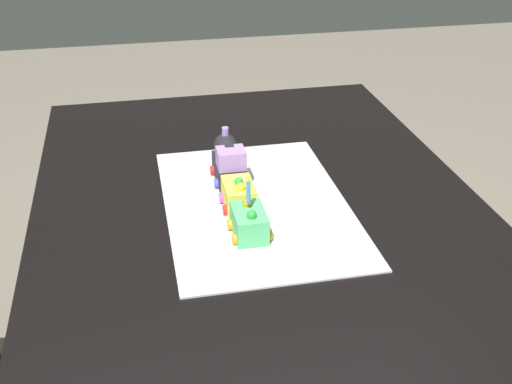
{
  "coord_description": "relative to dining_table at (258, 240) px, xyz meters",
  "views": [
    {
      "loc": [
        1.23,
        -0.26,
        1.46
      ],
      "look_at": [
        0.02,
        -0.01,
        0.77
      ],
      "focal_mm": 44.88,
      "sensor_mm": 36.0,
      "label": 1
    }
  ],
  "objects": [
    {
      "name": "cake_car_tanker_lemon",
      "position": [
        0.02,
        -0.05,
        0.14
      ],
      "size": [
        0.1,
        0.08,
        0.07
      ],
      "color": "#F4E04C",
      "rests_on": "cake_board"
    },
    {
      "name": "birthday_candle",
      "position": [
        0.13,
        -0.05,
        0.21
      ],
      "size": [
        0.01,
        0.01,
        0.06
      ],
      "color": "#4CA5E5",
      "rests_on": "cake_car_caboose_mint_green"
    },
    {
      "name": "cake_board",
      "position": [
        0.02,
        -0.01,
        0.11
      ],
      "size": [
        0.6,
        0.4,
        0.0
      ],
      "primitive_type": "cube",
      "color": "silver",
      "rests_on": "dining_table"
    },
    {
      "name": "dining_table",
      "position": [
        0.0,
        0.0,
        0.0
      ],
      "size": [
        1.4,
        1.0,
        0.74
      ],
      "color": "black",
      "rests_on": "ground"
    },
    {
      "name": "cake_car_caboose_mint_green",
      "position": [
        0.14,
        -0.05,
        0.14
      ],
      "size": [
        0.1,
        0.08,
        0.07
      ],
      "color": "#59CC7A",
      "rests_on": "cake_board"
    },
    {
      "name": "cake_locomotive",
      "position": [
        -0.11,
        -0.05,
        0.16
      ],
      "size": [
        0.14,
        0.08,
        0.12
      ],
      "color": "#232328",
      "rests_on": "cake_board"
    }
  ]
}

